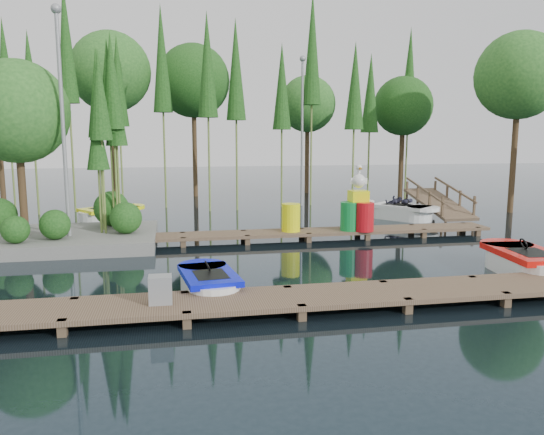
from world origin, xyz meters
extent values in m
plane|color=#1B2A34|center=(0.00, 0.00, 0.00)|extent=(90.00, 90.00, 0.00)
cube|color=brown|center=(0.00, -4.50, 0.25)|extent=(18.00, 1.50, 0.10)
cube|color=brown|center=(-4.30, -5.13, 0.05)|extent=(0.16, 0.16, 0.50)
cube|color=brown|center=(-4.30, -3.87, 0.05)|extent=(0.16, 0.16, 0.50)
cube|color=brown|center=(-2.15, -5.13, 0.05)|extent=(0.16, 0.16, 0.50)
cube|color=brown|center=(-2.15, -3.87, 0.05)|extent=(0.16, 0.16, 0.50)
cube|color=brown|center=(0.00, -5.13, 0.05)|extent=(0.16, 0.16, 0.50)
cube|color=brown|center=(0.00, -3.87, 0.05)|extent=(0.16, 0.16, 0.50)
cube|color=brown|center=(2.15, -5.13, 0.05)|extent=(0.16, 0.16, 0.50)
cube|color=brown|center=(2.15, -3.87, 0.05)|extent=(0.16, 0.16, 0.50)
cube|color=brown|center=(4.30, -5.13, 0.05)|extent=(0.16, 0.16, 0.50)
cube|color=brown|center=(4.30, -3.87, 0.05)|extent=(0.16, 0.16, 0.50)
cube|color=brown|center=(1.00, 2.50, 0.25)|extent=(15.00, 1.20, 0.10)
cube|color=brown|center=(-6.10, 2.02, 0.05)|extent=(0.16, 0.16, 0.50)
cube|color=brown|center=(-6.10, 2.98, 0.05)|extent=(0.16, 0.16, 0.50)
cube|color=brown|center=(-4.07, 2.02, 0.05)|extent=(0.16, 0.16, 0.50)
cube|color=brown|center=(-4.07, 2.98, 0.05)|extent=(0.16, 0.16, 0.50)
cube|color=brown|center=(-2.04, 2.02, 0.05)|extent=(0.16, 0.16, 0.50)
cube|color=brown|center=(-2.04, 2.98, 0.05)|extent=(0.16, 0.16, 0.50)
cube|color=brown|center=(-0.01, 2.02, 0.05)|extent=(0.16, 0.16, 0.50)
cube|color=brown|center=(-0.01, 2.98, 0.05)|extent=(0.16, 0.16, 0.50)
cube|color=brown|center=(2.01, 2.02, 0.05)|extent=(0.16, 0.16, 0.50)
cube|color=brown|center=(2.01, 2.98, 0.05)|extent=(0.16, 0.16, 0.50)
cube|color=brown|center=(4.04, 2.02, 0.05)|extent=(0.16, 0.16, 0.50)
cube|color=brown|center=(4.04, 2.98, 0.05)|extent=(0.16, 0.16, 0.50)
cube|color=brown|center=(6.07, 2.02, 0.05)|extent=(0.16, 0.16, 0.50)
cube|color=brown|center=(6.07, 2.98, 0.05)|extent=(0.16, 0.16, 0.50)
cube|color=brown|center=(8.10, 2.02, 0.05)|extent=(0.16, 0.16, 0.50)
cube|color=brown|center=(8.10, 2.98, 0.05)|extent=(0.16, 0.16, 0.50)
cube|color=slate|center=(-6.00, 3.00, 0.18)|extent=(6.20, 4.20, 0.42)
sphere|color=#23571B|center=(-5.80, 2.00, 0.84)|extent=(0.90, 0.90, 0.90)
sphere|color=#23571B|center=(-4.40, 4.20, 0.99)|extent=(1.20, 1.20, 1.20)
sphere|color=#23571B|center=(-6.80, 1.60, 0.79)|extent=(0.80, 0.80, 0.80)
sphere|color=#23571B|center=(-3.80, 2.60, 0.89)|extent=(1.00, 1.00, 1.00)
cylinder|color=#47331E|center=(-7.00, 3.40, 2.00)|extent=(0.24, 0.24, 3.60)
sphere|color=#357529|center=(-7.00, 3.40, 4.20)|extent=(3.20, 3.20, 3.20)
cylinder|color=olive|center=(-4.25, 3.56, 2.97)|extent=(0.07, 0.07, 5.93)
cone|color=#23571B|center=(-4.25, 3.56, 5.04)|extent=(0.70, 0.70, 2.97)
cylinder|color=olive|center=(-4.57, 3.40, 2.83)|extent=(0.07, 0.07, 5.66)
cone|color=#23571B|center=(-4.57, 3.40, 4.81)|extent=(0.70, 0.70, 2.83)
cylinder|color=olive|center=(-4.07, 3.59, 2.61)|extent=(0.07, 0.07, 5.22)
cone|color=#23571B|center=(-4.07, 3.59, 4.44)|extent=(0.70, 0.70, 2.61)
cylinder|color=olive|center=(-4.44, 2.78, 2.76)|extent=(0.07, 0.07, 5.53)
cone|color=#23571B|center=(-4.44, 2.78, 4.70)|extent=(0.70, 0.70, 2.76)
cylinder|color=olive|center=(-4.59, 2.90, 2.01)|extent=(0.07, 0.07, 4.01)
cone|color=#23571B|center=(-4.59, 2.90, 3.41)|extent=(0.70, 0.70, 2.01)
cylinder|color=olive|center=(-4.13, 3.45, 3.05)|extent=(0.07, 0.07, 6.11)
cone|color=#23571B|center=(-4.13, 3.45, 5.19)|extent=(0.70, 0.70, 3.05)
cylinder|color=#47331E|center=(12.74, 6.90, 3.03)|extent=(0.26, 0.26, 6.06)
sphere|color=#357529|center=(12.74, 6.90, 6.06)|extent=(3.81, 3.81, 3.81)
cylinder|color=#47331E|center=(9.99, 12.65, 2.51)|extent=(0.26, 0.26, 5.02)
sphere|color=#23571B|center=(9.99, 12.65, 5.02)|extent=(3.16, 3.16, 3.16)
cylinder|color=#47331E|center=(5.74, 16.70, 2.65)|extent=(0.26, 0.26, 5.31)
sphere|color=#357529|center=(5.74, 16.70, 5.31)|extent=(3.34, 3.34, 3.34)
cylinder|color=#47331E|center=(-1.00, 16.03, 3.23)|extent=(0.26, 0.26, 6.46)
sphere|color=#23571B|center=(-1.00, 16.03, 6.46)|extent=(4.06, 4.06, 4.06)
cylinder|color=#47331E|center=(-5.41, 16.00, 3.43)|extent=(0.26, 0.26, 6.85)
sphere|color=#357529|center=(-5.41, 16.00, 6.85)|extent=(4.31, 4.31, 4.31)
cylinder|color=#47331E|center=(-10.59, 13.75, 2.74)|extent=(0.26, 0.26, 5.48)
cylinder|color=olive|center=(-9.73, 12.48, 4.18)|extent=(0.09, 0.09, 8.36)
cone|color=#23571B|center=(-9.73, 12.48, 6.52)|extent=(0.90, 0.90, 4.60)
cylinder|color=olive|center=(-8.16, 10.23, 3.74)|extent=(0.09, 0.09, 7.48)
cone|color=#23571B|center=(-8.16, 10.23, 5.83)|extent=(0.90, 0.90, 4.11)
cylinder|color=olive|center=(-6.71, 10.82, 4.83)|extent=(0.09, 0.09, 9.66)
cone|color=#23571B|center=(-6.71, 10.82, 7.54)|extent=(0.90, 0.90, 5.31)
cylinder|color=olive|center=(-4.68, 11.83, 3.85)|extent=(0.09, 0.09, 7.69)
cone|color=#23571B|center=(-4.68, 11.83, 6.00)|extent=(0.90, 0.90, 4.23)
cylinder|color=olive|center=(-2.63, 11.48, 4.49)|extent=(0.09, 0.09, 8.99)
cone|color=#23571B|center=(-2.63, 11.48, 7.01)|extent=(0.90, 0.90, 4.94)
cylinder|color=olive|center=(-0.63, 9.87, 4.22)|extent=(0.09, 0.09, 8.44)
cone|color=#23571B|center=(-0.63, 9.87, 6.58)|extent=(0.90, 0.90, 4.64)
cylinder|color=olive|center=(0.65, 10.00, 4.11)|extent=(0.09, 0.09, 8.22)
cone|color=#23571B|center=(0.65, 10.00, 6.41)|extent=(0.90, 0.90, 4.52)
cylinder|color=olive|center=(2.96, 10.87, 3.70)|extent=(0.09, 0.09, 7.41)
cone|color=#23571B|center=(2.96, 10.87, 5.78)|extent=(0.90, 0.90, 4.07)
cylinder|color=olive|center=(4.49, 11.10, 4.89)|extent=(0.09, 0.09, 9.77)
cone|color=#23571B|center=(4.49, 11.10, 7.62)|extent=(0.90, 0.90, 5.38)
cylinder|color=olive|center=(6.24, 9.83, 3.70)|extent=(0.09, 0.09, 7.40)
cone|color=#23571B|center=(6.24, 9.83, 5.77)|extent=(0.90, 0.90, 4.07)
cylinder|color=olive|center=(7.63, 11.42, 3.57)|extent=(0.09, 0.09, 7.14)
cone|color=#23571B|center=(7.63, 11.42, 5.57)|extent=(0.90, 0.90, 3.93)
cylinder|color=olive|center=(10.17, 12.43, 4.31)|extent=(0.09, 0.09, 8.61)
cone|color=#23571B|center=(10.17, 12.43, 6.72)|extent=(0.90, 0.90, 4.74)
cylinder|color=gray|center=(-5.50, 2.50, 3.50)|extent=(0.12, 0.12, 7.00)
sphere|color=gray|center=(-5.50, 2.50, 7.10)|extent=(0.30, 0.30, 0.30)
cylinder|color=gray|center=(4.00, 11.00, 3.50)|extent=(0.12, 0.12, 7.00)
sphere|color=gray|center=(4.00, 11.00, 7.10)|extent=(0.30, 0.30, 0.30)
cube|color=brown|center=(9.00, 6.50, 0.55)|extent=(1.50, 3.94, 0.95)
cube|color=brown|center=(8.30, 4.90, 0.59)|extent=(0.08, 0.08, 0.90)
cube|color=brown|center=(8.30, 6.00, 0.70)|extent=(0.08, 0.08, 0.90)
cube|color=brown|center=(8.30, 7.10, 0.81)|extent=(0.08, 0.08, 0.90)
cube|color=brown|center=(8.30, 8.20, 0.92)|extent=(0.08, 0.08, 0.90)
cube|color=brown|center=(8.30, 6.50, 1.15)|extent=(0.06, 3.54, 0.83)
cube|color=brown|center=(9.70, 4.90, 0.59)|extent=(0.08, 0.08, 0.90)
cube|color=brown|center=(9.70, 6.00, 0.70)|extent=(0.08, 0.08, 0.90)
cube|color=brown|center=(9.70, 7.10, 0.81)|extent=(0.08, 0.08, 0.90)
cube|color=brown|center=(9.70, 8.20, 0.92)|extent=(0.08, 0.08, 0.90)
cube|color=brown|center=(9.70, 6.50, 1.15)|extent=(0.06, 3.54, 0.83)
cube|color=white|center=(-1.61, -3.21, 0.18)|extent=(1.22, 1.23, 0.50)
cylinder|color=white|center=(-1.68, -2.66, 0.18)|extent=(1.22, 1.22, 0.50)
cylinder|color=white|center=(-1.54, -3.75, 0.18)|extent=(1.22, 1.22, 0.50)
cube|color=#0811DB|center=(-1.61, -3.21, 0.45)|extent=(1.34, 2.02, 0.13)
cylinder|color=#0811DB|center=(-1.71, -2.42, 0.45)|extent=(1.24, 1.24, 0.13)
cube|color=black|center=(-1.58, -3.39, 0.49)|extent=(0.78, 0.98, 0.05)
torus|color=black|center=(-1.62, -3.07, 0.64)|extent=(0.17, 0.27, 0.24)
cube|color=white|center=(6.35, -2.94, 0.22)|extent=(1.42, 1.43, 0.60)
cylinder|color=white|center=(6.41, -2.29, 0.22)|extent=(1.42, 1.42, 0.60)
cylinder|color=white|center=(6.28, -3.60, 0.22)|extent=(1.42, 1.42, 0.60)
cube|color=red|center=(6.35, -2.94, 0.54)|extent=(1.54, 2.39, 0.15)
cylinder|color=red|center=(6.44, -1.99, 0.54)|extent=(1.45, 1.45, 0.15)
cube|color=black|center=(6.33, -3.16, 0.59)|extent=(0.91, 1.15, 0.07)
torus|color=black|center=(6.36, -2.78, 0.76)|extent=(0.19, 0.31, 0.29)
cube|color=white|center=(-4.86, 7.55, 0.21)|extent=(1.74, 1.73, 0.57)
cylinder|color=white|center=(-4.34, 7.90, 0.21)|extent=(1.73, 1.73, 0.57)
cylinder|color=white|center=(-5.38, 7.19, 0.21)|extent=(1.73, 1.73, 0.57)
cube|color=#F3F70D|center=(-4.86, 7.55, 0.52)|extent=(2.50, 2.27, 0.14)
cylinder|color=#F3F70D|center=(-4.11, 8.07, 0.52)|extent=(1.76, 1.76, 0.14)
cube|color=black|center=(-5.03, 7.43, 0.56)|extent=(1.28, 1.21, 0.06)
torus|color=black|center=(-4.73, 7.64, 0.72)|extent=(0.32, 0.29, 0.27)
imported|color=#1E1E2D|center=(-5.07, 7.40, 0.81)|extent=(0.56, 0.53, 1.01)
cube|color=white|center=(7.05, 5.97, 0.21)|extent=(1.81, 1.81, 0.59)
cylinder|color=white|center=(7.46, 5.47, 0.21)|extent=(1.80, 1.80, 0.59)
cylinder|color=white|center=(6.64, 6.47, 0.21)|extent=(1.80, 1.80, 0.59)
cube|color=white|center=(7.05, 5.97, 0.53)|extent=(2.42, 2.56, 0.15)
cylinder|color=white|center=(7.64, 5.24, 0.53)|extent=(1.84, 1.84, 0.15)
cube|color=black|center=(6.92, 6.14, 0.58)|extent=(1.28, 1.32, 0.06)
torus|color=black|center=(7.15, 5.85, 0.75)|extent=(0.31, 0.33, 0.28)
imported|color=#1E1E2D|center=(6.88, 6.18, 0.80)|extent=(0.52, 0.53, 0.96)
imported|color=#1E1E2D|center=(7.41, 6.12, 0.74)|extent=(0.40, 0.41, 0.73)
cube|color=gray|center=(-2.62, -4.50, 0.57)|extent=(0.44, 0.37, 0.53)
cylinder|color=#F3F70D|center=(1.52, 2.50, 0.76)|extent=(0.62, 0.62, 0.93)
cylinder|color=#0E7F33|center=(3.51, 2.29, 0.78)|extent=(0.64, 0.64, 0.96)
cylinder|color=white|center=(4.15, 2.61, 0.78)|extent=(0.64, 0.64, 0.96)
cylinder|color=red|center=(3.93, 2.08, 0.78)|extent=(0.64, 0.64, 0.96)
cube|color=#F3F70D|center=(3.83, 2.40, 1.45)|extent=(0.59, 0.59, 0.37)
sphere|color=white|center=(3.83, 2.40, 1.95)|extent=(0.47, 0.47, 0.47)
cylinder|color=white|center=(3.83, 2.40, 2.22)|extent=(0.11, 0.11, 0.32)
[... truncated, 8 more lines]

